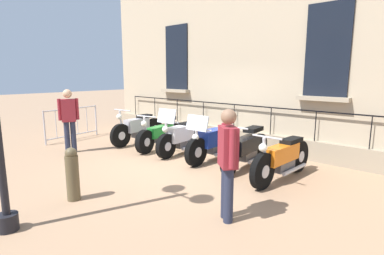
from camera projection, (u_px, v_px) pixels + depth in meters
name	position (u px, v px, depth m)	size (l,w,h in m)	color
ground_plane	(185.00, 160.00, 7.57)	(60.00, 60.00, 0.00)	#9E7A5B
building_facade	(244.00, 37.00, 8.83)	(0.82, 11.36, 6.56)	tan
motorcycle_silver	(138.00, 129.00, 9.37)	(2.11, 0.68, 1.11)	black
motorcycle_green	(161.00, 134.00, 8.77)	(2.13, 0.76, 1.02)	black
motorcycle_white	(181.00, 137.00, 8.12)	(1.91, 0.67, 1.27)	black
motorcycle_blue	(213.00, 143.00, 7.51)	(2.03, 0.73, 1.20)	black
motorcycle_black	(246.00, 148.00, 6.97)	(2.18, 0.69, 1.04)	black
motorcycle_orange	(282.00, 159.00, 6.13)	(2.17, 0.61, 1.00)	black
crowd_barrier	(72.00, 123.00, 9.87)	(1.95, 0.38, 1.05)	#B7B7BF
bollard	(72.00, 174.00, 5.13)	(0.22, 0.22, 0.92)	brown
pedestrian_standing	(228.00, 159.00, 4.34)	(0.40, 0.43, 1.66)	#23283D
pedestrian_walking	(69.00, 117.00, 8.16)	(0.49, 0.36, 1.73)	#23283D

